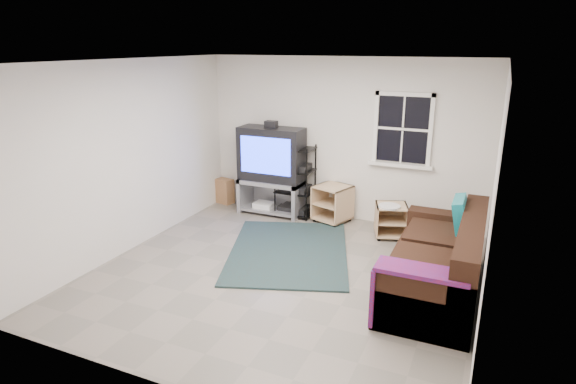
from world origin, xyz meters
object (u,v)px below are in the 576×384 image
at_px(av_rack, 295,185).
at_px(sofa, 439,265).
at_px(side_table_left, 334,202).
at_px(side_table_right, 391,218).
at_px(tv_unit, 272,164).

bearing_deg(av_rack, sofa, -34.71).
distance_m(side_table_left, side_table_right, 1.02).
relative_size(av_rack, side_table_right, 2.11).
bearing_deg(sofa, av_rack, 145.29).
relative_size(side_table_left, sofa, 0.29).
relative_size(side_table_right, sofa, 0.26).
bearing_deg(sofa, side_table_right, 120.58).
distance_m(av_rack, side_table_right, 1.71).
relative_size(tv_unit, side_table_left, 2.45).
bearing_deg(sofa, tv_unit, 149.86).
relative_size(av_rack, sofa, 0.55).
bearing_deg(av_rack, side_table_left, 0.26).
relative_size(av_rack, side_table_left, 1.87).
xyz_separation_m(side_table_left, side_table_right, (0.98, -0.28, -0.03)).
height_order(tv_unit, side_table_left, tv_unit).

